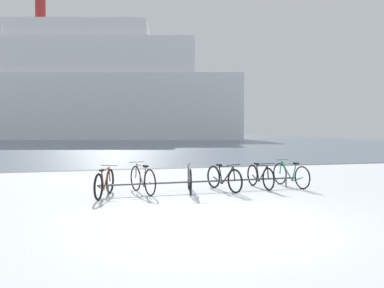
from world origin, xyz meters
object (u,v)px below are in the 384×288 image
object	(u,v)px
bicycle_1	(142,179)
bicycle_4	(260,176)
bicycle_5	(291,175)
bicycle_3	(224,178)
bicycle_0	(105,183)
ferry_ship	(85,91)
bicycle_2	(190,179)

from	to	relation	value
bicycle_1	bicycle_4	xyz separation A→B (m)	(3.54, 0.10, -0.03)
bicycle_4	bicycle_5	distance (m)	1.01
bicycle_1	bicycle_5	xyz separation A→B (m)	(4.55, 0.12, -0.02)
bicycle_4	bicycle_3	bearing A→B (deg)	-170.49
bicycle_0	bicycle_3	distance (m)	3.35
bicycle_3	ferry_ship	bearing A→B (deg)	95.88
bicycle_0	bicycle_4	bearing A→B (deg)	4.69
ferry_ship	bicycle_2	bearing A→B (deg)	-85.22
bicycle_5	bicycle_1	bearing A→B (deg)	-178.55
bicycle_1	ferry_ship	distance (m)	53.11
bicycle_0	ferry_ship	xyz separation A→B (m)	(-2.07, 52.79, 7.34)
bicycle_1	ferry_ship	size ratio (longest dim) A/B	0.03
bicycle_3	bicycle_4	bearing A→B (deg)	9.51
bicycle_4	bicycle_5	xyz separation A→B (m)	(1.01, 0.02, 0.01)
bicycle_2	bicycle_5	xyz separation A→B (m)	(3.25, 0.23, -0.01)
bicycle_4	ferry_ship	xyz separation A→B (m)	(-6.64, 52.41, 7.35)
bicycle_2	ferry_ship	distance (m)	53.32
bicycle_5	bicycle_4	bearing A→B (deg)	-179.03
bicycle_4	bicycle_5	size ratio (longest dim) A/B	0.94
bicycle_1	bicycle_4	world-z (taller)	bicycle_1
bicycle_4	ferry_ship	distance (m)	53.34
bicycle_4	ferry_ship	size ratio (longest dim) A/B	0.03
bicycle_0	ferry_ship	size ratio (longest dim) A/B	0.03
bicycle_3	ferry_ship	world-z (taller)	ferry_ship
bicycle_1	ferry_ship	bearing A→B (deg)	93.37
bicycle_2	bicycle_3	bearing A→B (deg)	0.71
bicycle_4	ferry_ship	world-z (taller)	ferry_ship
bicycle_1	bicycle_5	world-z (taller)	bicycle_1
bicycle_0	bicycle_4	distance (m)	4.58
bicycle_0	bicycle_3	bearing A→B (deg)	2.92
bicycle_0	bicycle_4	xyz separation A→B (m)	(4.56, 0.37, -0.01)
bicycle_1	bicycle_5	bearing A→B (deg)	1.45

